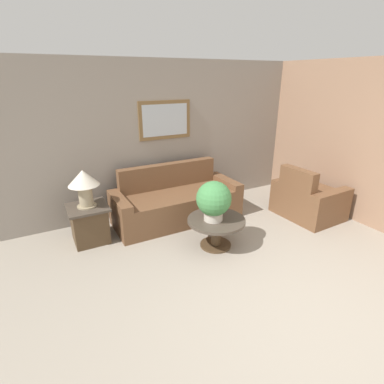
{
  "coord_description": "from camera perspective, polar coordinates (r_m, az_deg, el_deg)",
  "views": [
    {
      "loc": [
        -2.18,
        -1.43,
        2.33
      ],
      "look_at": [
        -0.12,
        2.38,
        0.64
      ],
      "focal_mm": 28.0,
      "sensor_mm": 36.0,
      "label": 1
    }
  ],
  "objects": [
    {
      "name": "ground_plane",
      "position": [
        3.5,
        22.58,
        -22.5
      ],
      "size": [
        20.0,
        20.0,
        0.0
      ],
      "primitive_type": "plane",
      "color": "gray"
    },
    {
      "name": "wall_back",
      "position": [
        5.42,
        -4.2,
        10.34
      ],
      "size": [
        6.97,
        0.09,
        2.6
      ],
      "color": "gray",
      "rests_on": "ground_plane"
    },
    {
      "name": "wall_right",
      "position": [
        5.73,
        27.8,
        8.52
      ],
      "size": [
        0.06,
        5.4,
        2.6
      ],
      "color": "#937056",
      "rests_on": "ground_plane"
    },
    {
      "name": "couch_main",
      "position": [
        5.13,
        -3.01,
        -1.97
      ],
      "size": [
        2.13,
        0.87,
        0.92
      ],
      "color": "brown",
      "rests_on": "ground_plane"
    },
    {
      "name": "armchair",
      "position": [
        5.6,
        21.18,
        -1.41
      ],
      "size": [
        0.89,
        1.06,
        0.92
      ],
      "rotation": [
        0.0,
        0.0,
        1.6
      ],
      "color": "brown",
      "rests_on": "ground_plane"
    },
    {
      "name": "coffee_table",
      "position": [
        4.32,
        4.62,
        -6.56
      ],
      "size": [
        0.82,
        0.82,
        0.43
      ],
      "color": "#4C3823",
      "rests_on": "ground_plane"
    },
    {
      "name": "side_table",
      "position": [
        4.7,
        -18.95,
        -5.68
      ],
      "size": [
        0.57,
        0.57,
        0.56
      ],
      "color": "#4C3823",
      "rests_on": "ground_plane"
    },
    {
      "name": "table_lamp",
      "position": [
        4.46,
        -19.92,
        1.74
      ],
      "size": [
        0.43,
        0.43,
        0.55
      ],
      "color": "tan",
      "rests_on": "side_table"
    },
    {
      "name": "potted_plant_on_table",
      "position": [
        4.11,
        4.16,
        -1.52
      ],
      "size": [
        0.49,
        0.49,
        0.57
      ],
      "color": "beige",
      "rests_on": "coffee_table"
    }
  ]
}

